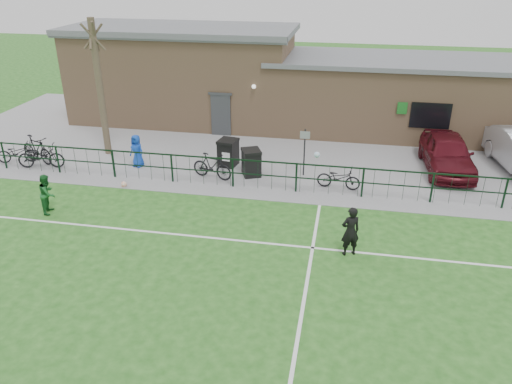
% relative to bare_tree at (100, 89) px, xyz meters
% --- Properties ---
extents(ground, '(90.00, 90.00, 0.00)m').
position_rel_bare_tree_xyz_m(ground, '(8.00, -10.50, -3.00)').
color(ground, '#205519').
rests_on(ground, ground).
extents(paving_strip, '(34.00, 13.00, 0.02)m').
position_rel_bare_tree_xyz_m(paving_strip, '(8.00, 3.00, -2.99)').
color(paving_strip, gray).
rests_on(paving_strip, ground).
extents(pitch_line_touch, '(28.00, 0.10, 0.01)m').
position_rel_bare_tree_xyz_m(pitch_line_touch, '(8.00, -2.70, -3.00)').
color(pitch_line_touch, white).
rests_on(pitch_line_touch, ground).
extents(pitch_line_mid, '(28.00, 0.10, 0.01)m').
position_rel_bare_tree_xyz_m(pitch_line_mid, '(8.00, -6.50, -3.00)').
color(pitch_line_mid, white).
rests_on(pitch_line_mid, ground).
extents(pitch_line_perp, '(0.10, 16.00, 0.01)m').
position_rel_bare_tree_xyz_m(pitch_line_perp, '(10.00, -10.50, -3.00)').
color(pitch_line_perp, white).
rests_on(pitch_line_perp, ground).
extents(perimeter_fence, '(28.00, 0.10, 1.20)m').
position_rel_bare_tree_xyz_m(perimeter_fence, '(8.00, -2.50, -2.40)').
color(perimeter_fence, black).
rests_on(perimeter_fence, ground).
extents(bare_tree, '(0.30, 0.30, 6.00)m').
position_rel_bare_tree_xyz_m(bare_tree, '(0.00, 0.00, 0.00)').
color(bare_tree, '#493C2C').
rests_on(bare_tree, ground).
extents(wheelie_bin_left, '(0.84, 0.92, 1.08)m').
position_rel_bare_tree_xyz_m(wheelie_bin_left, '(5.81, -0.39, -2.44)').
color(wheelie_bin_left, black).
rests_on(wheelie_bin_left, paving_strip).
extents(wheelie_bin_right, '(0.94, 0.99, 1.04)m').
position_rel_bare_tree_xyz_m(wheelie_bin_right, '(7.00, -1.27, -2.46)').
color(wheelie_bin_right, black).
rests_on(wheelie_bin_right, paving_strip).
extents(sign_post, '(0.06, 0.06, 2.00)m').
position_rel_bare_tree_xyz_m(sign_post, '(9.13, -0.87, -1.98)').
color(sign_post, black).
rests_on(sign_post, paving_strip).
extents(car_maroon, '(2.03, 4.61, 1.54)m').
position_rel_bare_tree_xyz_m(car_maroon, '(14.98, 0.82, -2.21)').
color(car_maroon, '#4E0E16').
rests_on(car_maroon, paving_strip).
extents(bicycle_a, '(1.80, 1.13, 0.89)m').
position_rel_bare_tree_xyz_m(bicycle_a, '(-3.39, -1.79, -2.53)').
color(bicycle_a, black).
rests_on(bicycle_a, paving_strip).
extents(bicycle_b, '(2.06, 1.31, 1.20)m').
position_rel_bare_tree_xyz_m(bicycle_b, '(-2.53, -1.61, -2.38)').
color(bicycle_b, black).
rests_on(bicycle_b, paving_strip).
extents(bicycle_c, '(2.08, 1.09, 1.04)m').
position_rel_bare_tree_xyz_m(bicycle_c, '(-2.01, -2.15, -2.46)').
color(bicycle_c, black).
rests_on(bicycle_c, paving_strip).
extents(bicycle_d, '(1.84, 0.95, 1.06)m').
position_rel_bare_tree_xyz_m(bicycle_d, '(5.49, -1.88, -2.45)').
color(bicycle_d, black).
rests_on(bicycle_d, paving_strip).
extents(bicycle_e, '(1.74, 0.77, 0.88)m').
position_rel_bare_tree_xyz_m(bicycle_e, '(10.59, -1.91, -2.54)').
color(bicycle_e, black).
rests_on(bicycle_e, paving_strip).
extents(spectator_child, '(0.81, 0.66, 1.42)m').
position_rel_bare_tree_xyz_m(spectator_child, '(1.99, -1.24, -2.27)').
color(spectator_child, '#1240B1').
rests_on(spectator_child, paving_strip).
extents(goalkeeper_kick, '(1.79, 3.94, 1.93)m').
position_rel_bare_tree_xyz_m(goalkeeper_kick, '(11.07, -6.54, -2.17)').
color(goalkeeper_kick, black).
rests_on(goalkeeper_kick, ground).
extents(outfield_player, '(0.69, 0.81, 1.44)m').
position_rel_bare_tree_xyz_m(outfield_player, '(0.59, -5.80, -2.28)').
color(outfield_player, '#1A5D26').
rests_on(outfield_player, ground).
extents(ball_ground, '(0.23, 0.23, 0.23)m').
position_rel_bare_tree_xyz_m(ball_ground, '(2.26, -3.32, -2.89)').
color(ball_ground, white).
rests_on(ball_ground, ground).
extents(clubhouse, '(24.25, 5.40, 4.96)m').
position_rel_bare_tree_xyz_m(clubhouse, '(7.12, 6.00, -0.78)').
color(clubhouse, tan).
rests_on(clubhouse, ground).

